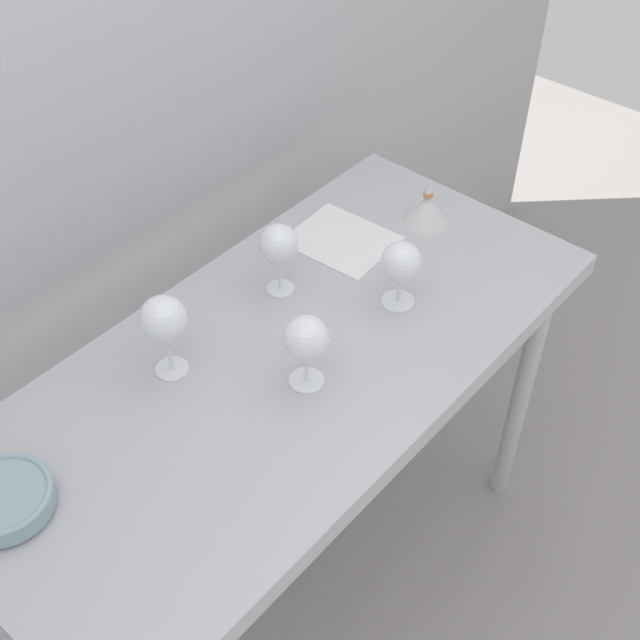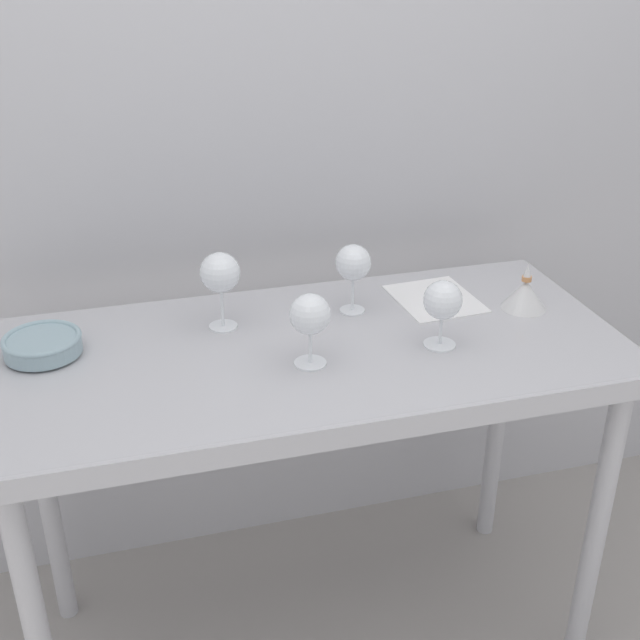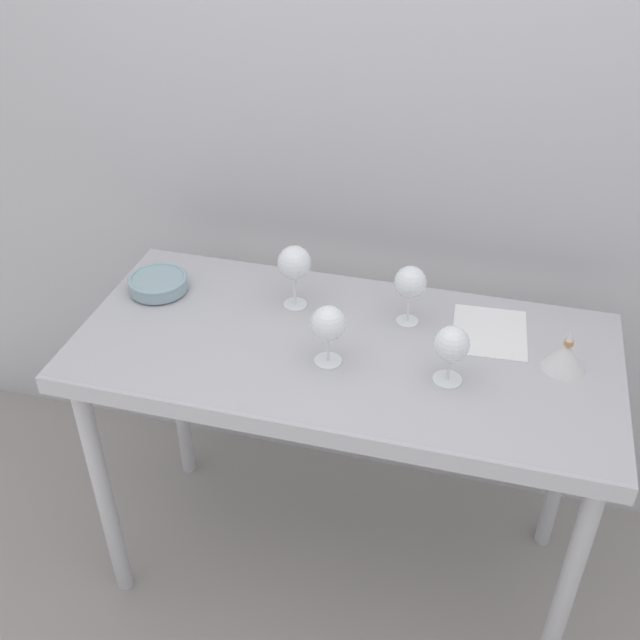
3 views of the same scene
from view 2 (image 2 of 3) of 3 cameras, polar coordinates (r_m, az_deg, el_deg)
name	(u,v)px [view 2 (image 2 of 3)]	position (r m, az deg, el deg)	size (l,w,h in m)	color
ground_plane	(312,634)	(2.37, -0.55, -21.20)	(6.00, 6.00, 0.00)	gray
back_wall	(260,117)	(2.12, -4.25, 14.07)	(3.80, 0.04, 2.60)	#B2B2B8
steel_counter	(311,386)	(1.86, -0.60, -4.66)	(1.40, 0.65, 0.90)	#B2B2B7
wine_glass_near_center	(310,316)	(1.68, -0.71, 0.27)	(0.09, 0.09, 0.16)	white
wine_glass_far_right	(353,264)	(1.91, 2.34, 3.94)	(0.09, 0.09, 0.17)	white
wine_glass_near_right	(443,302)	(1.78, 8.62, 1.25)	(0.09, 0.09, 0.15)	white
wine_glass_far_left	(220,275)	(1.84, -7.04, 3.19)	(0.09, 0.09, 0.18)	white
tasting_sheet_upper	(435,299)	(2.04, 8.09, 1.49)	(0.19, 0.23, 0.00)	white
tasting_bowl	(42,344)	(1.85, -18.93, -1.64)	(0.17, 0.17, 0.05)	#4C4C4C
decanter_funnel	(525,294)	(2.02, 14.20, 1.78)	(0.11, 0.11, 0.11)	silver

